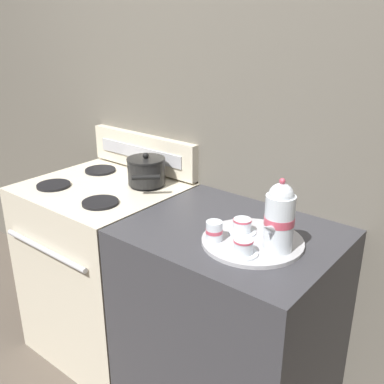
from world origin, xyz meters
name	(u,v)px	position (x,y,z in m)	size (l,w,h in m)	color
ground_plane	(167,375)	(0.00, 0.00, 0.00)	(6.00, 6.00, 0.00)	brown
wall_back	(212,142)	(0.00, 0.34, 1.10)	(6.00, 0.05, 2.20)	#666056
stove	(107,269)	(-0.39, 0.00, 0.45)	(0.69, 0.65, 0.90)	beige
control_panel	(143,152)	(-0.39, 0.29, 0.99)	(0.67, 0.05, 0.18)	beige
side_counter	(229,329)	(0.35, 0.00, 0.45)	(0.77, 0.62, 0.89)	#38383D
saucepan	(146,171)	(-0.23, 0.14, 0.96)	(0.24, 0.24, 0.15)	black
serving_tray	(252,241)	(0.46, -0.04, 0.90)	(0.36, 0.36, 0.01)	#B2B2B7
teapot	(279,217)	(0.56, -0.05, 1.02)	(0.10, 0.16, 0.25)	silver
teacup_left	(242,226)	(0.40, -0.02, 0.93)	(0.10, 0.10, 0.05)	silver
teacup_right	(277,227)	(0.50, 0.06, 0.93)	(0.10, 0.10, 0.05)	silver
teacup_front	(243,247)	(0.49, -0.15, 0.93)	(0.10, 0.10, 0.05)	silver
creamer_jug	(214,231)	(0.36, -0.13, 0.94)	(0.06, 0.06, 0.07)	silver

